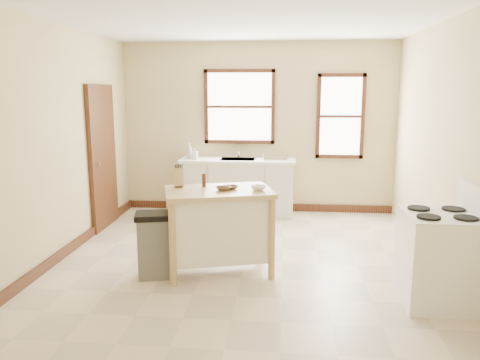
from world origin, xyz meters
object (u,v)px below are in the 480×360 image
Objects in this scene: trash_bin at (154,245)px; bowl_c at (259,188)px; gas_stove at (439,245)px; knife_block at (179,178)px; bowl_a at (223,188)px; bowl_b at (231,187)px; dish_rack at (276,157)px; kitchen_island at (219,231)px; soap_bottle_b at (195,154)px; soap_bottle_a at (189,151)px; pepper_grinder at (204,180)px.

bowl_c is at bearing -1.90° from trash_bin.
knife_block is at bearing 165.64° from gas_stove.
bowl_a is 0.12m from bowl_b.
dish_rack is 3.49m from gas_stove.
dish_rack is 2.61m from kitchen_island.
trash_bin is (0.04, -2.66, -0.65)m from soap_bottle_b.
trash_bin is at bearing -168.68° from bowl_c.
trash_bin is 0.63× the size of gas_stove.
bowl_a is at bearing 165.58° from gas_stove.
bowl_b is at bearing 162.81° from gas_stove.
soap_bottle_a is at bearing 79.70° from trash_bin.
knife_block is 1.24× the size of bowl_c.
gas_stove is at bearing -39.50° from soap_bottle_a.
dish_rack is 0.54× the size of trash_bin.
dish_rack is at bearing 6.36° from soap_bottle_a.
pepper_grinder is at bearing 162.99° from gas_stove.
bowl_c is (1.26, -2.49, -0.07)m from soap_bottle_a.
soap_bottle_b is 1.30m from dish_rack.
bowl_b is at bearing -15.84° from pepper_grinder.
pepper_grinder is (0.64, -2.35, -0.02)m from soap_bottle_a.
bowl_c reaches higher than bowl_b.
dish_rack is 0.34× the size of gas_stove.
bowl_a is 2.23m from gas_stove.
knife_block is at bearing -170.52° from pepper_grinder.
soap_bottle_b is at bearing 90.68° from kitchen_island.
gas_stove is (1.61, -3.08, -0.40)m from dish_rack.
soap_bottle_a is 2.68m from bowl_a.
bowl_a is (-0.52, -2.53, -0.00)m from dish_rack.
soap_bottle_a is 4.32m from gas_stove.
bowl_c is (0.90, -0.09, -0.07)m from knife_block.
dish_rack is 1.94× the size of knife_block.
dish_rack is at bearing 46.18° from knife_block.
bowl_b is 1.05m from trash_bin.
bowl_a is (0.88, -2.53, -0.08)m from soap_bottle_a.
kitchen_island is 7.76× the size of bowl_b.
gas_stove reaches higher than pepper_grinder.
soap_bottle_b is at bearing 109.84° from bowl_b.
bowl_a reaches higher than bowl_b.
bowl_b is 0.31m from bowl_c.
kitchen_island is 7.15× the size of bowl_c.
trash_bin is at bearing -178.15° from kitchen_island.
pepper_grinder is 0.21× the size of trash_bin.
pepper_grinder reaches higher than bowl_c.
bowl_c is 1.30m from trash_bin.
bowl_a is at bearing -36.43° from pepper_grinder.
soap_bottle_a is at bearing 109.21° from bowl_a.
dish_rack is 2.62× the size of bowl_b.
kitchen_island is at bearing -37.50° from pepper_grinder.
soap_bottle_b is 2.36m from pepper_grinder.
gas_stove is at bearing -17.01° from pepper_grinder.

